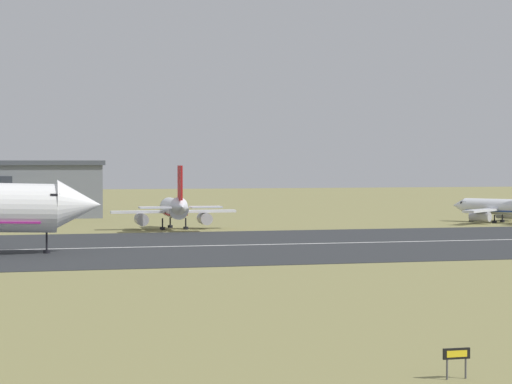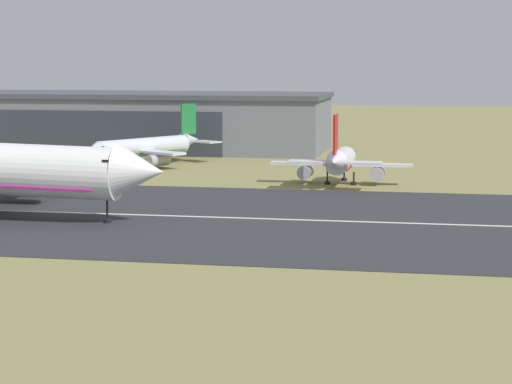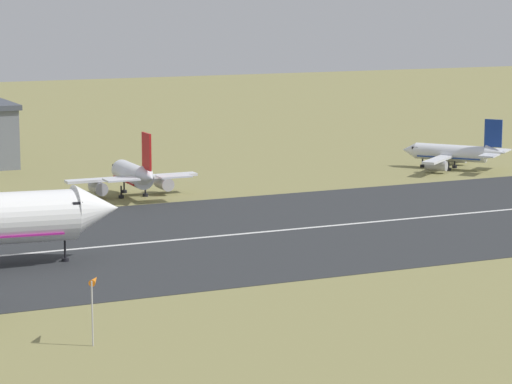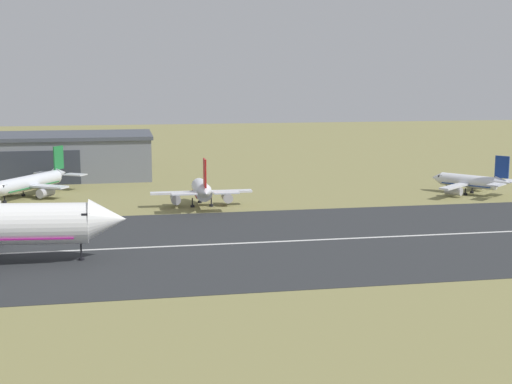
% 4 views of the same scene
% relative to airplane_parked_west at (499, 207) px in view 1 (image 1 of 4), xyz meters
% --- Properties ---
extents(ground_plane, '(653.93, 653.93, 0.00)m').
position_rel_airplane_parked_west_xyz_m(ground_plane, '(-62.54, -91.55, -2.77)').
color(ground_plane, olive).
extents(runway_strip, '(413.93, 50.86, 0.06)m').
position_rel_airplane_parked_west_xyz_m(runway_strip, '(-62.54, -36.50, -2.74)').
color(runway_strip, '#2B2D30').
rests_on(runway_strip, ground_plane).
extents(runway_centreline, '(372.53, 0.70, 0.01)m').
position_rel_airplane_parked_west_xyz_m(runway_centreline, '(-62.54, -36.50, -2.71)').
color(runway_centreline, silver).
rests_on(runway_centreline, runway_strip).
extents(airplane_parked_west, '(19.72, 18.65, 9.00)m').
position_rel_airplane_parked_west_xyz_m(airplane_parked_west, '(0.00, 0.00, 0.00)').
color(airplane_parked_west, silver).
rests_on(airplane_parked_west, ground_plane).
extents(airplane_parked_centre, '(20.27, 17.25, 10.35)m').
position_rel_airplane_parked_west_xyz_m(airplane_parked_centre, '(-59.52, -4.35, 0.54)').
color(airplane_parked_centre, silver).
rests_on(airplane_parked_centre, ground_plane).
extents(runway_sign, '(1.45, 0.14, 1.57)m').
position_rel_airplane_parked_west_xyz_m(runway_sign, '(-63.19, -117.05, -1.61)').
color(runway_sign, '#4C4C51').
rests_on(runway_sign, ground_plane).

